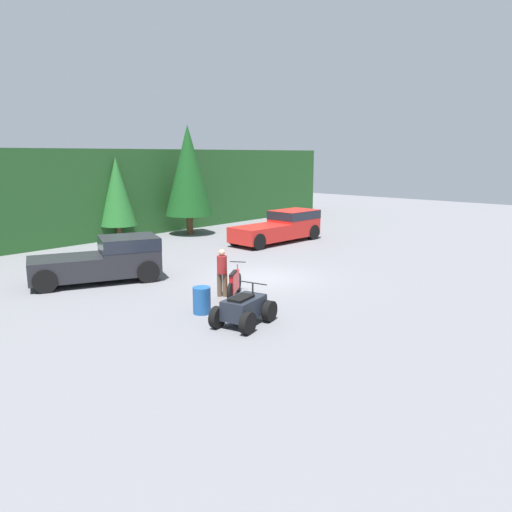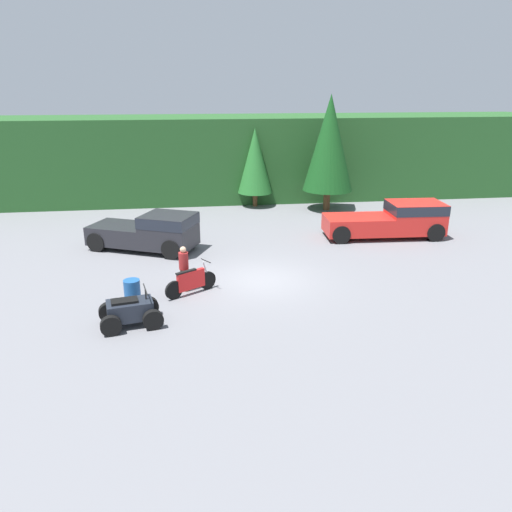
{
  "view_description": "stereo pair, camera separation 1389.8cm",
  "coord_description": "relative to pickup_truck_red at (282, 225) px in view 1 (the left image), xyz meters",
  "views": [
    {
      "loc": [
        -15.38,
        -13.32,
        5.12
      ],
      "look_at": [
        -0.18,
        0.2,
        0.95
      ],
      "focal_mm": 35.0,
      "sensor_mm": 36.0,
      "label": 1
    },
    {
      "loc": [
        -2.67,
        -18.44,
        7.44
      ],
      "look_at": [
        -0.18,
        0.2,
        0.95
      ],
      "focal_mm": 35.0,
      "sensor_mm": 36.0,
      "label": 2
    }
  ],
  "objects": [
    {
      "name": "steel_barrel",
      "position": [
        -12.48,
        -6.64,
        -0.52
      ],
      "size": [
        0.58,
        0.58,
        0.88
      ],
      "color": "#1E5193",
      "rests_on": "ground_plane"
    },
    {
      "name": "pickup_truck_red",
      "position": [
        0.0,
        0.0,
        0.0
      ],
      "size": [
        6.07,
        2.38,
        1.79
      ],
      "rotation": [
        0.0,
        0.0,
        -0.05
      ],
      "color": "red",
      "rests_on": "ground_plane"
    },
    {
      "name": "dirt_bike",
      "position": [
        -10.39,
        -6.09,
        -0.47
      ],
      "size": [
        1.9,
        1.28,
        1.18
      ],
      "rotation": [
        0.0,
        0.0,
        0.57
      ],
      "color": "black",
      "rests_on": "ground_plane"
    },
    {
      "name": "quad_atv",
      "position": [
        -12.37,
        -8.41,
        -0.48
      ],
      "size": [
        2.18,
        1.64,
        1.21
      ],
      "rotation": [
        0.0,
        0.0,
        0.2
      ],
      "color": "black",
      "rests_on": "ground_plane"
    },
    {
      "name": "rider_person",
      "position": [
        -10.64,
        -5.71,
        -0.01
      ],
      "size": [
        0.51,
        0.51,
        1.75
      ],
      "rotation": [
        0.0,
        0.0,
        0.64
      ],
      "color": "brown",
      "rests_on": "ground_plane"
    },
    {
      "name": "tree_mid_left",
      "position": [
        -1.87,
        6.2,
        3.12
      ],
      "size": [
        3.05,
        3.05,
        6.94
      ],
      "color": "brown",
      "rests_on": "ground_plane"
    },
    {
      "name": "pickup_truck_second",
      "position": [
        -12.15,
        -0.59,
        -0.0
      ],
      "size": [
        5.42,
        3.91,
        1.79
      ],
      "rotation": [
        0.0,
        0.0,
        -0.43
      ],
      "color": "#232328",
      "rests_on": "ground_plane"
    },
    {
      "name": "ground_plane",
      "position": [
        -7.61,
        -5.03,
        -0.96
      ],
      "size": [
        80.0,
        80.0,
        0.0
      ],
      "primitive_type": "plane",
      "color": "slate"
    },
    {
      "name": "hillside_backdrop",
      "position": [
        -7.61,
        10.97,
        1.75
      ],
      "size": [
        44.0,
        6.0,
        5.43
      ],
      "color": "#235123",
      "rests_on": "ground_plane"
    },
    {
      "name": "tree_left",
      "position": [
        -6.17,
        7.72,
        1.95
      ],
      "size": [
        2.17,
        2.17,
        4.94
      ],
      "color": "brown",
      "rests_on": "ground_plane"
    }
  ]
}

